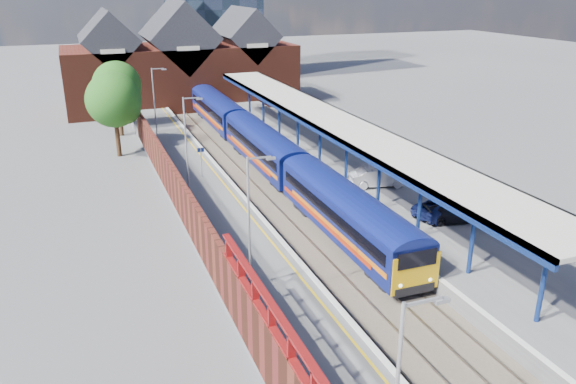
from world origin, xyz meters
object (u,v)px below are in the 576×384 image
Objects in this scene: parked_car_dark at (453,213)px; parked_car_blue at (444,207)px; platform_sign at (201,157)px; train at (238,125)px; lamp_post_c at (187,137)px; lamp_post_d at (155,98)px; parked_car_silver at (379,177)px; lamp_post_b at (251,214)px.

parked_car_dark is 0.87× the size of parked_car_blue.
train is at bearing 60.88° from platform_sign.
lamp_post_c reaches higher than parked_car_dark.
parked_car_blue is at bearing -61.89° from lamp_post_d.
lamp_post_c is at bearing 83.17° from parked_car_silver.
lamp_post_d is 2.80× the size of platform_sign.
parked_car_silver reaches higher than parked_car_blue.
lamp_post_b reaches higher than parked_car_dark.
train is 8.69m from lamp_post_d.
parked_car_dark is (14.86, -28.84, -3.41)m from lamp_post_d.
lamp_post_b is 15.57m from parked_car_dark.
platform_sign is (-6.49, -11.66, 0.57)m from train.
parked_car_silver is 6.92m from parked_car_blue.
train is 14.31× the size of parked_car_silver.
parked_car_silver is (13.70, 11.00, -3.23)m from lamp_post_b.
parked_car_dark is at bearing -47.71° from platform_sign.
train is at bearing 1.91° from parked_car_blue.
lamp_post_d is at bearing 90.00° from lamp_post_c.
platform_sign is 0.54× the size of parked_car_silver.
parked_car_blue is at bearing -38.50° from lamp_post_c.
platform_sign is (1.36, 2.00, -2.30)m from lamp_post_c.
parked_car_blue reaches higher than parked_car_dark.
parked_car_silver is at bearing -3.78° from parked_car_blue.
train is 27.41m from parked_car_dark.
platform_sign reaches higher than train.
parked_car_dark is (14.86, -12.84, -3.41)m from lamp_post_c.
lamp_post_d is (-7.86, 2.34, 2.87)m from train.
lamp_post_d reaches higher than parked_car_blue.
lamp_post_c reaches higher than train.
lamp_post_c reaches higher than platform_sign.
train is 9.42× the size of lamp_post_d.
parked_car_dark is 1.02m from parked_car_blue.
train is 13.35m from platform_sign.
train is 26.37× the size of platform_sign.
lamp_post_b is at bearing 92.24° from parked_car_blue.
lamp_post_b reaches higher than parked_car_blue.
lamp_post_c is 19.28m from parked_car_blue.
train is 14.15× the size of parked_car_blue.
lamp_post_c reaches higher than parked_car_blue.
lamp_post_d is 32.62m from parked_car_dark.
lamp_post_c is (0.00, 16.00, 0.00)m from lamp_post_b.
lamp_post_c is 14.94m from parked_car_silver.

